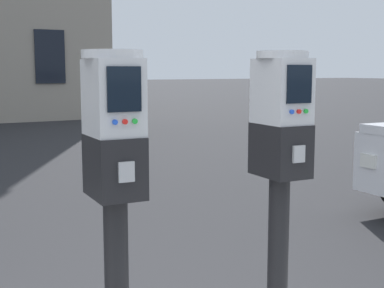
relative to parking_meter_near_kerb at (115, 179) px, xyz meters
name	(u,v)px	position (x,y,z in m)	size (l,w,h in m)	color
parking_meter_near_kerb	(115,179)	(0.00, 0.00, 0.00)	(0.22, 0.26, 1.48)	black
parking_meter_twin_adjacent	(280,161)	(0.74, 0.00, 0.01)	(0.22, 0.26, 1.49)	black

